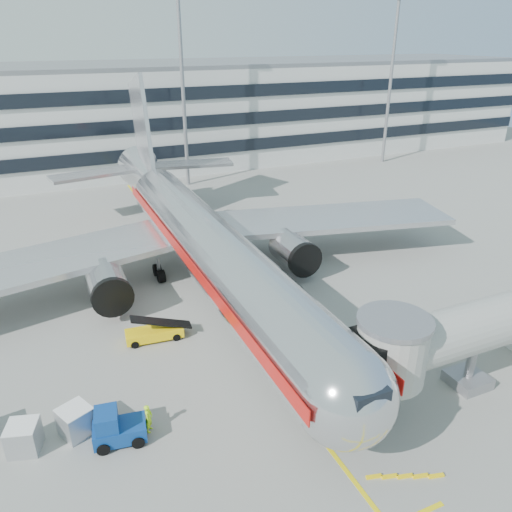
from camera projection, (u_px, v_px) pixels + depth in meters
name	position (u px, v px, depth m)	size (l,w,h in m)	color
ground	(258.00, 355.00, 33.47)	(180.00, 180.00, 0.00)	gray
lead_in_line	(209.00, 291.00, 41.81)	(0.25, 70.00, 0.01)	yellow
main_jet	(200.00, 237.00, 41.51)	(50.95, 48.70, 16.06)	silver
jet_bridge	(499.00, 324.00, 29.77)	(17.80, 4.50, 7.00)	silver
terminal	(107.00, 116.00, 78.59)	(150.00, 24.25, 15.60)	silver
light_mast_centre	(182.00, 74.00, 65.39)	(2.40, 1.20, 25.45)	gray
light_mast_east	(392.00, 68.00, 78.06)	(2.40, 1.20, 25.45)	gray
belt_loader	(154.00, 332.00, 35.02)	(4.23, 1.83, 1.99)	yellow
baggage_tug	(116.00, 428.00, 26.08)	(2.91, 2.08, 2.03)	navy
cargo_container_left	(76.00, 421.00, 26.64)	(2.04, 2.04, 1.63)	#A7A9AE
cargo_container_front	(24.00, 437.00, 25.58)	(1.88, 1.88, 1.61)	#A7A9AE
ramp_worker	(149.00, 418.00, 26.80)	(0.62, 0.41, 1.70)	#B8FF1A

